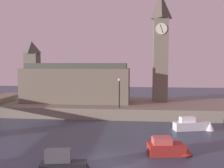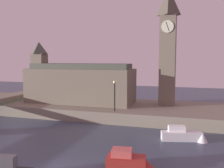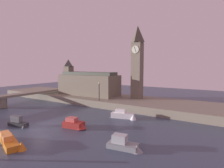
% 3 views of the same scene
% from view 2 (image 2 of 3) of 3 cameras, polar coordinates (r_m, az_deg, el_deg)
% --- Properties ---
extents(far_embankment, '(70.00, 12.00, 1.50)m').
position_cam_2_polar(far_embankment, '(37.84, 3.22, -5.74)').
color(far_embankment, slate).
rests_on(far_embankment, ground).
extents(clock_tower, '(2.42, 2.46, 16.44)m').
position_cam_2_polar(clock_tower, '(38.06, 12.21, 8.24)').
color(clock_tower, '#6B6051').
rests_on(clock_tower, far_embankment).
extents(parliament_hall, '(16.25, 5.98, 9.32)m').
position_cam_2_polar(parliament_hall, '(39.93, -7.60, 0.19)').
color(parliament_hall, '#6B6051').
rests_on(parliament_hall, far_embankment).
extents(streetlamp, '(0.36, 0.36, 3.92)m').
position_cam_2_polar(streetlamp, '(32.82, 0.59, -1.84)').
color(streetlamp, black).
rests_on(streetlamp, far_embankment).
extents(boat_dinghy_red, '(3.83, 1.99, 1.44)m').
position_cam_2_polar(boat_dinghy_red, '(20.32, 4.00, -16.59)').
color(boat_dinghy_red, maroon).
rests_on(boat_dinghy_red, ground).
extents(boat_ferry_white, '(4.72, 2.12, 1.49)m').
position_cam_2_polar(boat_ferry_white, '(27.46, 15.68, -10.81)').
color(boat_ferry_white, silver).
rests_on(boat_ferry_white, ground).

